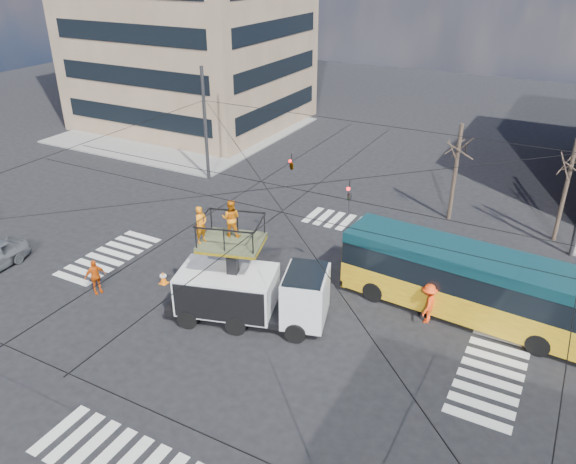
# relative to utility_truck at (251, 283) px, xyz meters

# --- Properties ---
(ground) EXTENTS (120.00, 120.00, 0.00)m
(ground) POSITION_rel_utility_truck_xyz_m (0.14, 1.27, -1.93)
(ground) COLOR black
(ground) RESTS_ON ground
(sidewalk_nw) EXTENTS (18.00, 18.00, 0.12)m
(sidewalk_nw) POSITION_rel_utility_truck_xyz_m (-20.86, 22.27, -1.87)
(sidewalk_nw) COLOR slate
(sidewalk_nw) RESTS_ON ground
(crosswalks) EXTENTS (22.40, 22.40, 0.02)m
(crosswalks) POSITION_rel_utility_truck_xyz_m (0.14, 1.27, -1.92)
(crosswalks) COLOR silver
(crosswalks) RESTS_ON ground
(overhead_network) EXTENTS (24.24, 24.24, 8.00)m
(overhead_network) POSITION_rel_utility_truck_xyz_m (0.06, 1.67, 2.36)
(overhead_network) COLOR #2D2D30
(overhead_network) RESTS_ON ground
(tree_a) EXTENTS (2.00, 2.00, 6.00)m
(tree_a) POSITION_rel_utility_truck_xyz_m (5.14, 14.77, 2.70)
(tree_a) COLOR #382B21
(tree_a) RESTS_ON ground
(tree_b) EXTENTS (2.00, 2.00, 6.00)m
(tree_b) POSITION_rel_utility_truck_xyz_m (11.14, 14.77, 2.70)
(tree_b) COLOR #382B21
(tree_b) RESTS_ON ground
(utility_truck) EXTENTS (7.36, 4.21, 5.58)m
(utility_truck) POSITION_rel_utility_truck_xyz_m (0.00, 0.00, 0.00)
(utility_truck) COLOR black
(utility_truck) RESTS_ON ground
(city_bus) EXTENTS (11.50, 3.47, 3.20)m
(city_bus) POSITION_rel_utility_truck_xyz_m (8.23, 4.87, -0.21)
(city_bus) COLOR #C07D12
(city_bus) RESTS_ON ground
(traffic_cone) EXTENTS (0.36, 0.36, 0.67)m
(traffic_cone) POSITION_rel_utility_truck_xyz_m (-5.49, 0.50, -1.60)
(traffic_cone) COLOR orange
(traffic_cone) RESTS_ON ground
(worker_ground) EXTENTS (0.83, 1.12, 1.77)m
(worker_ground) POSITION_rel_utility_truck_xyz_m (-7.79, -1.66, -1.05)
(worker_ground) COLOR #DD560E
(worker_ground) RESTS_ON ground
(flagger) EXTENTS (0.72, 1.24, 1.90)m
(flagger) POSITION_rel_utility_truck_xyz_m (6.90, 3.56, -0.98)
(flagger) COLOR #FF4110
(flagger) RESTS_ON ground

